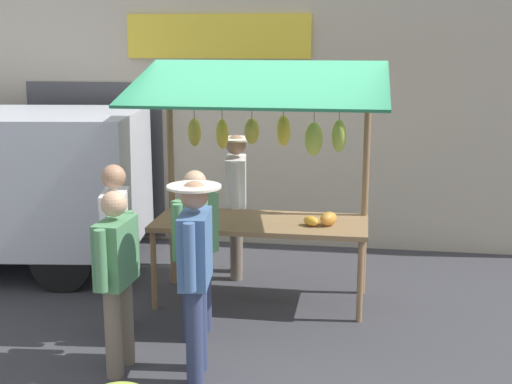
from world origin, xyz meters
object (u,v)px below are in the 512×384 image
Objects in this scene: vendor_with_sunhat at (236,194)px; shopper_in_grey_tee at (117,270)px; shopper_in_striped_shirt at (196,243)px; market_stall at (263,155)px; shopper_with_ponytail at (116,238)px; shopper_with_shopping_bag at (196,264)px.

vendor_with_sunhat reaches higher than shopper_in_grey_tee.
shopper_in_striped_shirt is 0.91m from shopper_in_grey_tee.
shopper_with_ponytail is (1.20, 1.07, -0.62)m from market_stall.
shopper_in_striped_shirt is 0.96× the size of shopper_with_shopping_bag.
market_stall is 1.28m from shopper_in_striped_shirt.
shopper_in_grey_tee is (0.66, -0.02, -0.10)m from shopper_with_shopping_bag.
shopper_with_ponytail is at bearing 46.11° from shopper_with_shopping_bag.
vendor_with_sunhat is 1.06× the size of shopper_in_striped_shirt.
market_stall is at bearing -25.55° from shopper_in_grey_tee.
market_stall is 1.54× the size of shopper_with_ponytail.
shopper_with_ponytail is at bearing -32.48° from vendor_with_sunhat.
shopper_with_shopping_bag is (-0.14, 2.49, -0.01)m from vendor_with_sunhat.
shopper_in_striped_shirt is 0.73m from shopper_with_ponytail.
shopper_in_grey_tee is (0.94, 1.77, -0.68)m from market_stall.
vendor_with_sunhat is 1.70m from shopper_in_striped_shirt.
shopper_with_ponytail reaches higher than shopper_in_grey_tee.
vendor_with_sunhat reaches higher than shopper_in_striped_shirt.
shopper_with_shopping_bag is at bearing -149.44° from shopper_in_striped_shirt.
market_stall is 1.62× the size of shopper_in_grey_tee.
vendor_with_sunhat is 1.95m from shopper_with_ponytail.
vendor_with_sunhat is 1.03× the size of shopper_with_ponytail.
market_stall is 1.59× the size of shopper_in_striped_shirt.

